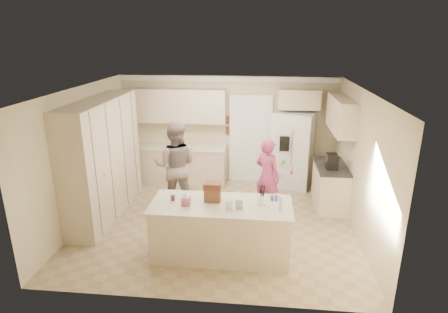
# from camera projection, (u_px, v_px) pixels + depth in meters

# --- Properties ---
(floor) EXTENTS (5.20, 4.60, 0.02)m
(floor) POSITION_uv_depth(u_px,v_px,m) (217.00, 223.00, 7.37)
(floor) COLOR tan
(floor) RESTS_ON ground
(ceiling) EXTENTS (5.20, 4.60, 0.02)m
(ceiling) POSITION_uv_depth(u_px,v_px,m) (216.00, 89.00, 6.54)
(ceiling) COLOR white
(ceiling) RESTS_ON wall_back
(wall_back) EXTENTS (5.20, 0.02, 2.60)m
(wall_back) POSITION_uv_depth(u_px,v_px,m) (228.00, 129.00, 9.14)
(wall_back) COLOR beige
(wall_back) RESTS_ON ground
(wall_front) EXTENTS (5.20, 0.02, 2.60)m
(wall_front) POSITION_uv_depth(u_px,v_px,m) (195.00, 217.00, 4.77)
(wall_front) COLOR beige
(wall_front) RESTS_ON ground
(wall_left) EXTENTS (0.02, 4.60, 2.60)m
(wall_left) POSITION_uv_depth(u_px,v_px,m) (83.00, 155.00, 7.21)
(wall_left) COLOR beige
(wall_left) RESTS_ON ground
(wall_right) EXTENTS (0.02, 4.60, 2.60)m
(wall_right) POSITION_uv_depth(u_px,v_px,m) (361.00, 164.00, 6.70)
(wall_right) COLOR beige
(wall_right) RESTS_ON ground
(crown_back) EXTENTS (5.20, 0.08, 0.12)m
(crown_back) POSITION_uv_depth(u_px,v_px,m) (228.00, 79.00, 8.71)
(crown_back) COLOR white
(crown_back) RESTS_ON wall_back
(pantry_bank) EXTENTS (0.60, 2.60, 2.35)m
(pantry_bank) POSITION_uv_depth(u_px,v_px,m) (103.00, 159.00, 7.41)
(pantry_bank) COLOR beige
(pantry_bank) RESTS_ON floor
(back_base_cab) EXTENTS (2.20, 0.60, 0.88)m
(back_base_cab) POSITION_uv_depth(u_px,v_px,m) (180.00, 165.00, 9.23)
(back_base_cab) COLOR beige
(back_base_cab) RESTS_ON floor
(back_countertop) EXTENTS (2.24, 0.63, 0.04)m
(back_countertop) POSITION_uv_depth(u_px,v_px,m) (180.00, 148.00, 9.07)
(back_countertop) COLOR #EFE2CA
(back_countertop) RESTS_ON back_base_cab
(back_upper_cab) EXTENTS (2.20, 0.35, 0.80)m
(back_upper_cab) POSITION_uv_depth(u_px,v_px,m) (179.00, 106.00, 8.89)
(back_upper_cab) COLOR beige
(back_upper_cab) RESTS_ON wall_back
(doorway_opening) EXTENTS (0.90, 0.06, 2.10)m
(doorway_opening) POSITION_uv_depth(u_px,v_px,m) (250.00, 140.00, 9.13)
(doorway_opening) COLOR black
(doorway_opening) RESTS_ON floor
(doorway_casing) EXTENTS (1.02, 0.03, 2.22)m
(doorway_casing) POSITION_uv_depth(u_px,v_px,m) (250.00, 141.00, 9.10)
(doorway_casing) COLOR white
(doorway_casing) RESTS_ON floor
(wall_frame_upper) EXTENTS (0.15, 0.02, 0.20)m
(wall_frame_upper) POSITION_uv_depth(u_px,v_px,m) (229.00, 120.00, 9.02)
(wall_frame_upper) COLOR brown
(wall_frame_upper) RESTS_ON wall_back
(wall_frame_lower) EXTENTS (0.15, 0.02, 0.20)m
(wall_frame_lower) POSITION_uv_depth(u_px,v_px,m) (229.00, 131.00, 9.10)
(wall_frame_lower) COLOR brown
(wall_frame_lower) RESTS_ON wall_back
(refrigerator) EXTENTS (1.07, 0.94, 1.80)m
(refrigerator) POSITION_uv_depth(u_px,v_px,m) (292.00, 150.00, 8.89)
(refrigerator) COLOR white
(refrigerator) RESTS_ON floor
(fridge_seam) EXTENTS (0.02, 0.02, 1.78)m
(fridge_seam) POSITION_uv_depth(u_px,v_px,m) (294.00, 154.00, 8.55)
(fridge_seam) COLOR gray
(fridge_seam) RESTS_ON refrigerator
(fridge_dispenser) EXTENTS (0.22, 0.03, 0.35)m
(fridge_dispenser) POSITION_uv_depth(u_px,v_px,m) (284.00, 144.00, 8.49)
(fridge_dispenser) COLOR black
(fridge_dispenser) RESTS_ON refrigerator
(fridge_handle_l) EXTENTS (0.02, 0.02, 0.85)m
(fridge_handle_l) POSITION_uv_depth(u_px,v_px,m) (292.00, 148.00, 8.50)
(fridge_handle_l) COLOR silver
(fridge_handle_l) RESTS_ON refrigerator
(fridge_handle_r) EXTENTS (0.02, 0.02, 0.85)m
(fridge_handle_r) POSITION_uv_depth(u_px,v_px,m) (296.00, 148.00, 8.49)
(fridge_handle_r) COLOR silver
(fridge_handle_r) RESTS_ON refrigerator
(over_fridge_cab) EXTENTS (0.95, 0.35, 0.45)m
(over_fridge_cab) POSITION_uv_depth(u_px,v_px,m) (299.00, 99.00, 8.55)
(over_fridge_cab) COLOR beige
(over_fridge_cab) RESTS_ON wall_back
(right_base_cab) EXTENTS (0.60, 1.20, 0.88)m
(right_base_cab) POSITION_uv_depth(u_px,v_px,m) (330.00, 186.00, 7.95)
(right_base_cab) COLOR beige
(right_base_cab) RESTS_ON floor
(right_countertop) EXTENTS (0.63, 1.24, 0.04)m
(right_countertop) POSITION_uv_depth(u_px,v_px,m) (331.00, 166.00, 7.80)
(right_countertop) COLOR #2D2B28
(right_countertop) RESTS_ON right_base_cab
(right_upper_cab) EXTENTS (0.35, 1.50, 0.70)m
(right_upper_cab) POSITION_uv_depth(u_px,v_px,m) (341.00, 115.00, 7.65)
(right_upper_cab) COLOR beige
(right_upper_cab) RESTS_ON wall_right
(coffee_maker) EXTENTS (0.22, 0.28, 0.30)m
(coffee_maker) POSITION_uv_depth(u_px,v_px,m) (332.00, 161.00, 7.57)
(coffee_maker) COLOR black
(coffee_maker) RESTS_ON right_countertop
(island_base) EXTENTS (2.20, 0.90, 0.88)m
(island_base) POSITION_uv_depth(u_px,v_px,m) (221.00, 231.00, 6.17)
(island_base) COLOR beige
(island_base) RESTS_ON floor
(island_top) EXTENTS (2.28, 0.96, 0.05)m
(island_top) POSITION_uv_depth(u_px,v_px,m) (221.00, 205.00, 6.02)
(island_top) COLOR #EFE2CA
(island_top) RESTS_ON island_base
(utensil_crock) EXTENTS (0.13, 0.13, 0.15)m
(utensil_crock) POSITION_uv_depth(u_px,v_px,m) (262.00, 200.00, 5.97)
(utensil_crock) COLOR white
(utensil_crock) RESTS_ON island_top
(tissue_box) EXTENTS (0.13, 0.13, 0.14)m
(tissue_box) POSITION_uv_depth(u_px,v_px,m) (186.00, 201.00, 5.95)
(tissue_box) COLOR #C55F7F
(tissue_box) RESTS_ON island_top
(tissue_plume) EXTENTS (0.08, 0.08, 0.08)m
(tissue_plume) POSITION_uv_depth(u_px,v_px,m) (186.00, 195.00, 5.92)
(tissue_plume) COLOR white
(tissue_plume) RESTS_ON tissue_box
(dollhouse_body) EXTENTS (0.26, 0.18, 0.22)m
(dollhouse_body) POSITION_uv_depth(u_px,v_px,m) (213.00, 195.00, 6.09)
(dollhouse_body) COLOR brown
(dollhouse_body) RESTS_ON island_top
(dollhouse_roof) EXTENTS (0.28, 0.20, 0.10)m
(dollhouse_roof) POSITION_uv_depth(u_px,v_px,m) (212.00, 186.00, 6.04)
(dollhouse_roof) COLOR #592D1E
(dollhouse_roof) RESTS_ON dollhouse_body
(jam_jar) EXTENTS (0.07, 0.07, 0.09)m
(jam_jar) POSITION_uv_depth(u_px,v_px,m) (173.00, 198.00, 6.12)
(jam_jar) COLOR #59263F
(jam_jar) RESTS_ON island_top
(greeting_card_a) EXTENTS (0.12, 0.06, 0.16)m
(greeting_card_a) POSITION_uv_depth(u_px,v_px,m) (229.00, 205.00, 5.79)
(greeting_card_a) COLOR white
(greeting_card_a) RESTS_ON island_top
(greeting_card_b) EXTENTS (0.12, 0.05, 0.16)m
(greeting_card_b) POSITION_uv_depth(u_px,v_px,m) (239.00, 204.00, 5.82)
(greeting_card_b) COLOR silver
(greeting_card_b) RESTS_ON island_top
(water_bottle) EXTENTS (0.07, 0.07, 0.24)m
(water_bottle) POSITION_uv_depth(u_px,v_px,m) (281.00, 204.00, 5.74)
(water_bottle) COLOR silver
(water_bottle) RESTS_ON island_top
(shaker_salt) EXTENTS (0.05, 0.05, 0.09)m
(shaker_salt) POSITION_uv_depth(u_px,v_px,m) (272.00, 198.00, 6.13)
(shaker_salt) COLOR #403FA1
(shaker_salt) RESTS_ON island_top
(shaker_pepper) EXTENTS (0.05, 0.05, 0.09)m
(shaker_pepper) POSITION_uv_depth(u_px,v_px,m) (276.00, 198.00, 6.12)
(shaker_pepper) COLOR #403FA1
(shaker_pepper) RESTS_ON island_top
(teen_boy) EXTENTS (0.95, 0.76, 1.88)m
(teen_boy) POSITION_uv_depth(u_px,v_px,m) (175.00, 166.00, 7.71)
(teen_boy) COLOR gray
(teen_boy) RESTS_ON floor
(teen_girl) EXTENTS (0.68, 0.64, 1.56)m
(teen_girl) POSITION_uv_depth(u_px,v_px,m) (267.00, 176.00, 7.59)
(teen_girl) COLOR #C54A97
(teen_girl) RESTS_ON floor
(fridge_magnets) EXTENTS (0.76, 0.02, 1.44)m
(fridge_magnets) POSITION_uv_depth(u_px,v_px,m) (294.00, 155.00, 8.55)
(fridge_magnets) COLOR tan
(fridge_magnets) RESTS_ON refrigerator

